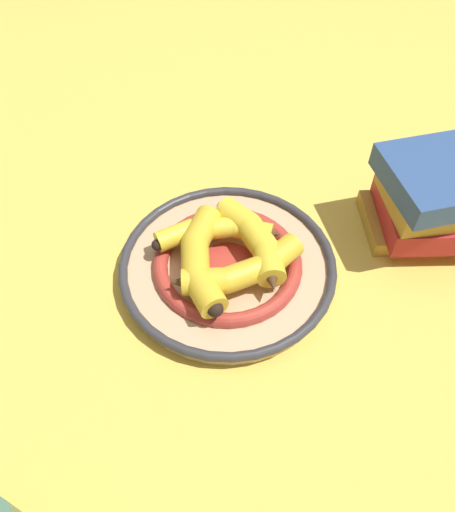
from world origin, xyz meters
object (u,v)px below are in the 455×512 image
banana_d (255,241)px  book_stack (439,201)px  banana_c (241,271)px  banana_a (216,232)px  decorative_bowl (228,266)px  banana_b (200,257)px

banana_d → book_stack: (-0.27, -0.06, 0.01)m
banana_c → banana_a: bearing=92.2°
decorative_bowl → banana_a: 0.05m
decorative_bowl → banana_c: (-0.02, 0.04, 0.03)m
decorative_bowl → book_stack: (-0.31, -0.07, 0.05)m
banana_a → book_stack: bearing=-179.2°
banana_c → banana_d: size_ratio=1.11×
banana_d → book_stack: bearing=-102.6°
banana_c → banana_d: bearing=45.4°
banana_d → banana_a: bearing=43.2°
book_stack → banana_a: bearing=-178.3°
banana_b → banana_d: size_ratio=1.18×
decorative_bowl → banana_b: 0.05m
decorative_bowl → banana_b: (0.04, 0.01, 0.04)m
banana_a → banana_b: banana_b is taller
banana_d → decorative_bowl: bearing=86.2°
banana_a → banana_c: 0.08m
banana_c → banana_b: bearing=134.1°
banana_b → decorative_bowl: bearing=105.4°
banana_a → banana_b: 0.05m
banana_a → banana_d: (-0.05, 0.02, 0.00)m
book_stack → banana_b: bearing=-170.9°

